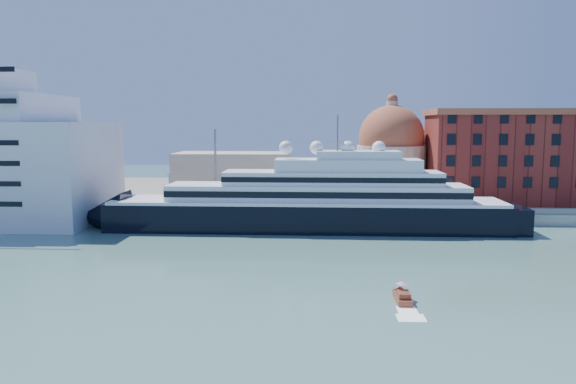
{
  "coord_description": "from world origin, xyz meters",
  "views": [
    {
      "loc": [
        3.03,
        -90.71,
        21.71
      ],
      "look_at": [
        -2.96,
        18.0,
        8.39
      ],
      "focal_mm": 35.0,
      "sensor_mm": 36.0,
      "label": 1
    }
  ],
  "objects": [
    {
      "name": "quay",
      "position": [
        0.0,
        34.0,
        1.25
      ],
      "size": [
        180.0,
        10.0,
        2.5
      ],
      "primitive_type": "cube",
      "color": "gray",
      "rests_on": "ground"
    },
    {
      "name": "church",
      "position": [
        6.39,
        57.72,
        10.91
      ],
      "size": [
        66.0,
        18.0,
        25.5
      ],
      "color": "beige",
      "rests_on": "land"
    },
    {
      "name": "lamp_posts",
      "position": [
        -12.67,
        32.27,
        9.84
      ],
      "size": [
        120.8,
        2.4,
        18.0
      ],
      "color": "slate",
      "rests_on": "quay"
    },
    {
      "name": "warehouse",
      "position": [
        52.0,
        52.0,
        13.79
      ],
      "size": [
        43.0,
        19.0,
        23.25
      ],
      "color": "maroon",
      "rests_on": "land"
    },
    {
      "name": "service_barge",
      "position": [
        -52.2,
        21.69,
        0.88
      ],
      "size": [
        13.97,
        5.49,
        3.08
      ],
      "rotation": [
        0.0,
        0.0,
        0.07
      ],
      "color": "white",
      "rests_on": "ground"
    },
    {
      "name": "ground",
      "position": [
        0.0,
        0.0,
        0.0
      ],
      "size": [
        400.0,
        400.0,
        0.0
      ],
      "primitive_type": "plane",
      "color": "#3C6860",
      "rests_on": "ground"
    },
    {
      "name": "land",
      "position": [
        0.0,
        75.0,
        1.0
      ],
      "size": [
        260.0,
        72.0,
        2.0
      ],
      "primitive_type": "cube",
      "color": "slate",
      "rests_on": "ground"
    },
    {
      "name": "superyacht",
      "position": [
        -2.01,
        23.0,
        4.73
      ],
      "size": [
        91.66,
        12.71,
        27.39
      ],
      "color": "black",
      "rests_on": "ground"
    },
    {
      "name": "quay_fence",
      "position": [
        0.0,
        29.5,
        3.1
      ],
      "size": [
        180.0,
        0.1,
        1.2
      ],
      "primitive_type": "cube",
      "color": "slate",
      "rests_on": "quay"
    },
    {
      "name": "water_taxi",
      "position": [
        13.43,
        -23.27,
        0.6
      ],
      "size": [
        1.82,
        5.3,
        2.51
      ],
      "rotation": [
        0.0,
        0.0,
        0.01
      ],
      "color": "maroon",
      "rests_on": "ground"
    }
  ]
}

